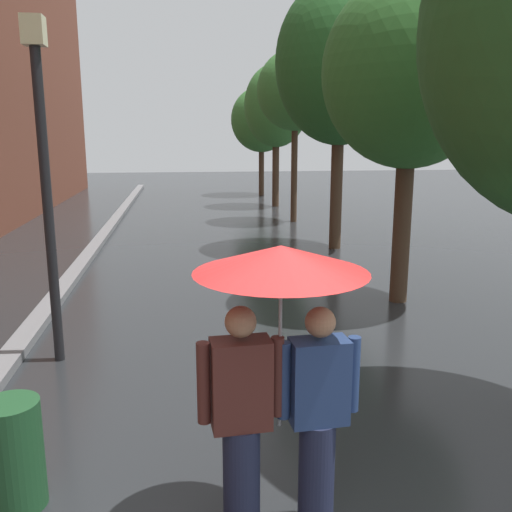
% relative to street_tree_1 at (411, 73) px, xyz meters
% --- Properties ---
extents(kerb_strip, '(0.30, 36.00, 0.12)m').
position_rel_street_tree_1_xyz_m(kerb_strip, '(-5.79, 4.06, -3.65)').
color(kerb_strip, slate).
rests_on(kerb_strip, ground).
extents(street_tree_1, '(2.78, 2.78, 5.24)m').
position_rel_street_tree_1_xyz_m(street_tree_1, '(0.00, 0.00, 0.00)').
color(street_tree_1, '#473323').
rests_on(street_tree_1, ground).
extents(street_tree_2, '(3.05, 3.05, 6.33)m').
position_rel_street_tree_1_xyz_m(street_tree_2, '(0.15, 4.53, 0.69)').
color(street_tree_2, '#473323').
rests_on(street_tree_2, ground).
extents(street_tree_3, '(2.40, 2.40, 5.37)m').
position_rel_street_tree_1_xyz_m(street_tree_3, '(-0.02, 8.92, 0.39)').
color(street_tree_3, '#473323').
rests_on(street_tree_3, ground).
extents(street_tree_4, '(2.44, 2.44, 5.41)m').
position_rel_street_tree_1_xyz_m(street_tree_4, '(0.06, 12.88, 0.11)').
color(street_tree_4, '#473323').
rests_on(street_tree_4, ground).
extents(street_tree_5, '(2.79, 2.79, 4.93)m').
position_rel_street_tree_1_xyz_m(street_tree_5, '(0.11, 17.15, -0.28)').
color(street_tree_5, '#473323').
rests_on(street_tree_5, ground).
extents(couple_under_umbrella, '(1.16, 1.16, 2.07)m').
position_rel_street_tree_1_xyz_m(couple_under_umbrella, '(-2.98, -5.24, -2.31)').
color(couple_under_umbrella, '#1E233D').
rests_on(couple_under_umbrella, ground).
extents(street_lamp_post, '(0.24, 0.24, 4.06)m').
position_rel_street_tree_1_xyz_m(street_lamp_post, '(-5.19, -1.87, -1.32)').
color(street_lamp_post, black).
rests_on(street_lamp_post, ground).
extents(litter_bin, '(0.44, 0.44, 0.85)m').
position_rel_street_tree_1_xyz_m(litter_bin, '(-4.91, -4.73, -3.29)').
color(litter_bin, '#1E4C28').
rests_on(litter_bin, ground).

